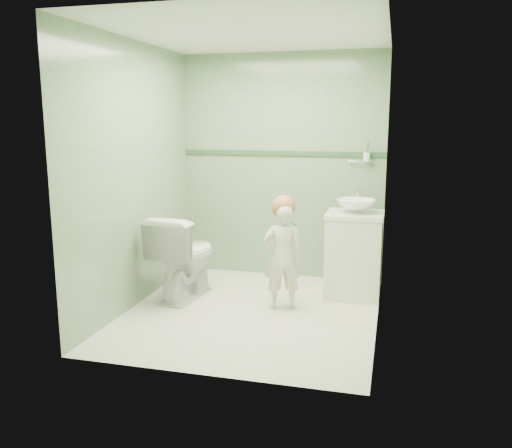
# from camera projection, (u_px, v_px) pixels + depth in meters

# --- Properties ---
(ground) EXTENTS (2.50, 2.50, 0.00)m
(ground) POSITION_uv_depth(u_px,v_px,m) (252.00, 312.00, 4.79)
(ground) COLOR silver
(ground) RESTS_ON ground
(room_shell) EXTENTS (2.50, 2.54, 2.40)m
(room_shell) POSITION_uv_depth(u_px,v_px,m) (252.00, 179.00, 4.56)
(room_shell) COLOR gray
(room_shell) RESTS_ON ground
(trim_stripe) EXTENTS (2.20, 0.02, 0.05)m
(trim_stripe) POSITION_uv_depth(u_px,v_px,m) (282.00, 153.00, 5.71)
(trim_stripe) COLOR #2F5431
(trim_stripe) RESTS_ON room_shell
(vanity) EXTENTS (0.52, 0.50, 0.80)m
(vanity) POSITION_uv_depth(u_px,v_px,m) (354.00, 256.00, 5.17)
(vanity) COLOR white
(vanity) RESTS_ON ground
(counter) EXTENTS (0.54, 0.52, 0.04)m
(counter) POSITION_uv_depth(u_px,v_px,m) (355.00, 215.00, 5.09)
(counter) COLOR white
(counter) RESTS_ON vanity
(basin) EXTENTS (0.37, 0.37, 0.13)m
(basin) POSITION_uv_depth(u_px,v_px,m) (356.00, 206.00, 5.08)
(basin) COLOR white
(basin) RESTS_ON counter
(faucet) EXTENTS (0.03, 0.13, 0.18)m
(faucet) POSITION_uv_depth(u_px,v_px,m) (357.00, 195.00, 5.24)
(faucet) COLOR silver
(faucet) RESTS_ON counter
(cup_holder) EXTENTS (0.26, 0.07, 0.21)m
(cup_holder) POSITION_uv_depth(u_px,v_px,m) (366.00, 157.00, 5.44)
(cup_holder) COLOR silver
(cup_holder) RESTS_ON room_shell
(toilet) EXTENTS (0.54, 0.85, 0.82)m
(toilet) POSITION_uv_depth(u_px,v_px,m) (185.00, 256.00, 5.14)
(toilet) COLOR white
(toilet) RESTS_ON ground
(toddler) EXTENTS (0.41, 0.33, 0.97)m
(toddler) POSITION_uv_depth(u_px,v_px,m) (282.00, 257.00, 4.81)
(toddler) COLOR beige
(toddler) RESTS_ON ground
(hair_cap) EXTENTS (0.22, 0.22, 0.22)m
(hair_cap) POSITION_uv_depth(u_px,v_px,m) (284.00, 207.00, 4.75)
(hair_cap) COLOR #A66D39
(hair_cap) RESTS_ON toddler
(teal_toothbrush) EXTENTS (0.10, 0.14, 0.08)m
(teal_toothbrush) POSITION_uv_depth(u_px,v_px,m) (293.00, 224.00, 4.63)
(teal_toothbrush) COLOR #007E77
(teal_toothbrush) RESTS_ON toddler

